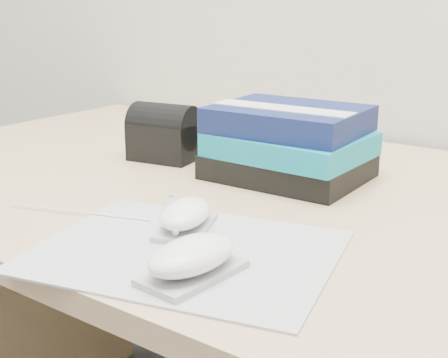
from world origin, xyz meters
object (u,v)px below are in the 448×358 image
Objects in this scene: desk at (324,325)px; book_stack at (289,143)px; pouch at (164,133)px; mouse_rear at (185,215)px; mouse_front at (192,258)px.

desk is 6.66× the size of book_stack.
mouse_rear is at bearing -44.64° from pouch.
book_stack reaches higher than desk.
desk is at bearing 4.08° from pouch.
mouse_front reaches higher than mouse_rear.
desk is 0.45m from mouse_front.
book_stack is (-0.08, 0.01, 0.29)m from desk.
mouse_rear is 0.28m from book_stack.
book_stack is 0.24m from pouch.
mouse_rear is 0.36m from pouch.
pouch is at bearing 134.59° from mouse_front.
desk is 0.30m from book_stack.
mouse_front is 0.94× the size of pouch.
mouse_front is at bearing -73.93° from book_stack.
book_stack reaches higher than mouse_front.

